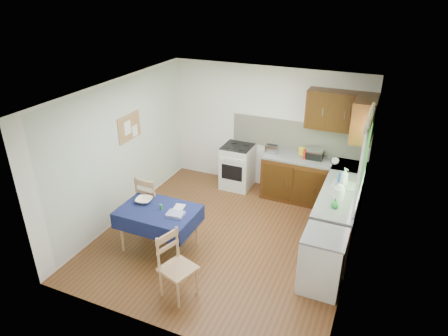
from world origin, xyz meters
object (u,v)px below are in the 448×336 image
at_px(toaster, 272,149).
at_px(kettle, 339,193).
at_px(dining_table, 158,215).
at_px(sandwich_press, 315,154).
at_px(chair_far, 151,201).
at_px(dish_rack, 345,185).
at_px(chair_near, 175,264).

height_order(toaster, kettle, kettle).
distance_m(dining_table, sandwich_press, 3.17).
relative_size(chair_far, toaster, 4.22).
bearing_deg(toaster, kettle, -60.27).
xyz_separation_m(chair_far, sandwich_press, (2.33, 2.06, 0.45)).
xyz_separation_m(sandwich_press, dish_rack, (0.69, -0.91, -0.06)).
bearing_deg(sandwich_press, chair_near, -114.07).
distance_m(dining_table, chair_far, 0.64).
bearing_deg(dining_table, kettle, 31.81).
distance_m(chair_near, kettle, 2.69).
relative_size(chair_near, sandwich_press, 3.17).
bearing_deg(chair_near, chair_far, 60.96).
bearing_deg(dish_rack, toaster, 130.25).
bearing_deg(dining_table, dish_rack, 39.98).
distance_m(dining_table, kettle, 2.82).
relative_size(sandwich_press, kettle, 1.14).
relative_size(dining_table, chair_near, 1.26).
bearing_deg(chair_far, dining_table, 137.52).
bearing_deg(dish_rack, chair_near, -148.00).
bearing_deg(kettle, toaster, 138.44).
relative_size(toaster, kettle, 0.91).
height_order(chair_near, kettle, kettle).
xyz_separation_m(chair_far, kettle, (2.99, 0.67, 0.48)).
distance_m(dining_table, chair_near, 1.11).
height_order(chair_far, chair_near, chair_far).
bearing_deg(dining_table, chair_near, -38.83).
bearing_deg(dining_table, toaster, 74.19).
bearing_deg(dining_table, chair_far, 141.31).
bearing_deg(sandwich_press, chair_far, -143.60).
relative_size(chair_far, dish_rack, 2.45).
bearing_deg(dish_rack, sandwich_press, 106.25).
xyz_separation_m(dining_table, sandwich_press, (1.89, 2.52, 0.36)).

